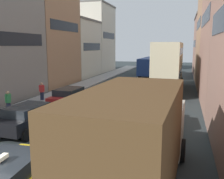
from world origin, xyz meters
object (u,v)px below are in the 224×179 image
wagon_left_lane_second (29,117)px  sedan_left_lane_third (70,97)px  removalist_box_truck (137,137)px  bus_mid_queue_primary (169,64)px  hatchback_centre_lane_third (115,98)px  bus_far_queue_secondary (152,65)px  pedestrian_near_kerb (8,101)px  sedan_right_lane_behind_truck (153,114)px  pedestrian_mid_sidewalk (42,91)px  sedan_centre_lane_second (83,123)px

wagon_left_lane_second → sedan_left_lane_third: size_ratio=1.01×
removalist_box_truck → bus_mid_queue_primary: (-0.29, 19.95, 0.86)m
hatchback_centre_lane_third → bus_far_queue_secondary: bus_far_queue_secondary is taller
wagon_left_lane_second → pedestrian_near_kerb: 4.34m
bus_far_queue_secondary → pedestrian_near_kerb: bus_far_queue_secondary is taller
sedan_right_lane_behind_truck → bus_far_queue_secondary: size_ratio=0.41×
hatchback_centre_lane_third → bus_mid_queue_primary: (3.35, 9.25, 2.03)m
hatchback_centre_lane_third → pedestrian_mid_sidewalk: pedestrian_mid_sidewalk is taller
hatchback_centre_lane_third → bus_far_queue_secondary: size_ratio=0.41×
wagon_left_lane_second → bus_far_queue_secondary: bus_far_queue_secondary is taller
wagon_left_lane_second → bus_far_queue_secondary: (3.32, 28.24, 0.96)m
removalist_box_truck → pedestrian_mid_sidewalk: (-10.36, 11.38, -1.03)m
sedan_right_lane_behind_truck → bus_mid_queue_primary: size_ratio=0.41×
bus_far_queue_secondary → removalist_box_truck: bearing=-170.8°
removalist_box_truck → sedan_centre_lane_second: removalist_box_truck is taller
bus_far_queue_secondary → pedestrian_mid_sidewalk: size_ratio=6.39×
sedan_left_lane_third → bus_far_queue_secondary: 22.70m
hatchback_centre_lane_third → bus_mid_queue_primary: size_ratio=0.42×
sedan_centre_lane_second → bus_far_queue_secondary: 28.44m
wagon_left_lane_second → bus_far_queue_secondary: bearing=-3.5°
bus_far_queue_secondary → pedestrian_mid_sidewalk: 22.41m
sedan_right_lane_behind_truck → bus_far_queue_secondary: bus_far_queue_secondary is taller
sedan_right_lane_behind_truck → sedan_centre_lane_second: bearing=126.2°
hatchback_centre_lane_third → sedan_left_lane_third: bearing=98.5°
hatchback_centre_lane_third → removalist_box_truck: bearing=-158.1°
bus_mid_queue_primary → removalist_box_truck: bearing=-178.1°
wagon_left_lane_second → pedestrian_mid_sidewalk: (-3.37, 6.87, 0.15)m
hatchback_centre_lane_third → wagon_left_lane_second: bearing=154.7°
wagon_left_lane_second → hatchback_centre_lane_third: bearing=-25.3°
sedan_centre_lane_second → wagon_left_lane_second: same height
removalist_box_truck → bus_mid_queue_primary: bus_mid_queue_primary is taller
removalist_box_truck → wagon_left_lane_second: bearing=60.0°
sedan_right_lane_behind_truck → hatchback_centre_lane_third: bearing=39.4°
sedan_right_lane_behind_truck → pedestrian_near_kerb: pedestrian_near_kerb is taller
sedan_right_lane_behind_truck → bus_far_queue_secondary: bearing=5.1°
hatchback_centre_lane_third → sedan_right_lane_behind_truck: bearing=-135.3°
bus_mid_queue_primary → pedestrian_near_kerb: size_ratio=6.35×
wagon_left_lane_second → hatchback_centre_lane_third: same height
hatchback_centre_lane_third → pedestrian_near_kerb: size_ratio=2.65×
wagon_left_lane_second → pedestrian_near_kerb: bearing=55.7°
sedan_left_lane_third → pedestrian_mid_sidewalk: 3.29m
sedan_right_lane_behind_truck → pedestrian_near_kerb: bearing=86.6°
removalist_box_truck → sedan_right_lane_behind_truck: removalist_box_truck is taller
sedan_right_lane_behind_truck → wagon_left_lane_second: bearing=107.9°
sedan_centre_lane_second → hatchback_centre_lane_third: same height
sedan_centre_lane_second → pedestrian_near_kerb: (-6.79, 2.83, 0.15)m
sedan_right_lane_behind_truck → removalist_box_truck: bearing=-179.6°
sedan_centre_lane_second → hatchback_centre_lane_third: bearing=-2.4°
removalist_box_truck → pedestrian_mid_sidewalk: bearing=45.1°
removalist_box_truck → sedan_right_lane_behind_truck: bearing=5.5°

